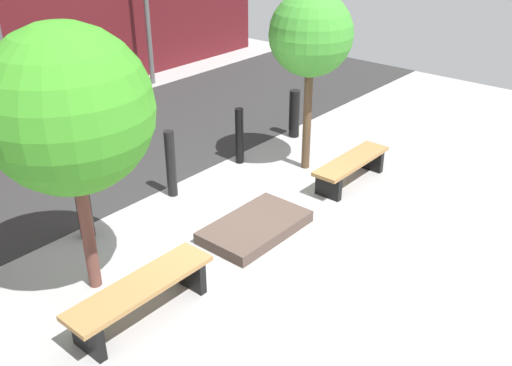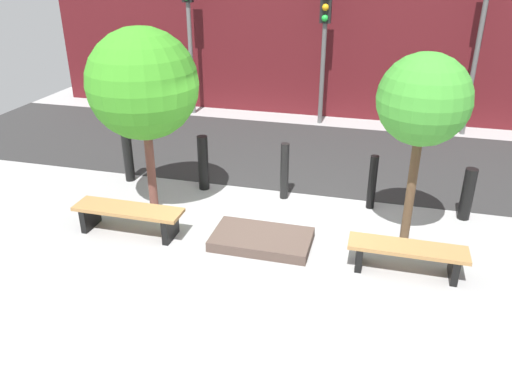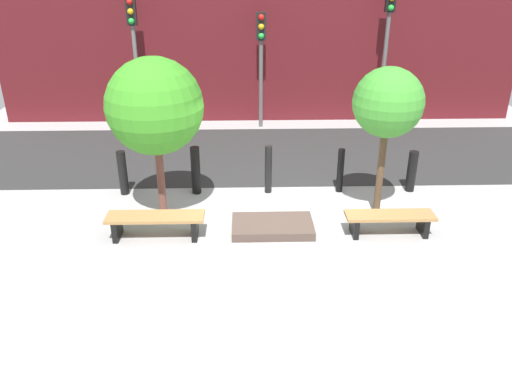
{
  "view_description": "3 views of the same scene",
  "coord_description": "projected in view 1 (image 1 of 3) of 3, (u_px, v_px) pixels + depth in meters",
  "views": [
    {
      "loc": [
        -5.27,
        -4.81,
        4.35
      ],
      "look_at": [
        0.18,
        -0.18,
        0.67
      ],
      "focal_mm": 40.0,
      "sensor_mm": 36.0,
      "label": 1
    },
    {
      "loc": [
        1.65,
        -6.97,
        4.22
      ],
      "look_at": [
        -0.23,
        0.2,
        0.81
      ],
      "focal_mm": 35.0,
      "sensor_mm": 36.0,
      "label": 2
    },
    {
      "loc": [
        -0.54,
        -8.76,
        4.83
      ],
      "look_at": [
        -0.3,
        0.24,
        0.75
      ],
      "focal_mm": 35.0,
      "sensor_mm": 36.0,
      "label": 3
    }
  ],
  "objects": [
    {
      "name": "bench_left",
      "position": [
        142.0,
        293.0,
        6.38
      ],
      "size": [
        1.82,
        0.48,
        0.46
      ],
      "rotation": [
        0.0,
        0.0,
        -0.0
      ],
      "color": "black",
      "rests_on": "ground"
    },
    {
      "name": "bollard_center",
      "position": [
        171.0,
        164.0,
        8.89
      ],
      "size": [
        0.16,
        0.16,
        1.09
      ],
      "primitive_type": "cylinder",
      "color": "black",
      "rests_on": "ground"
    },
    {
      "name": "bollard_left",
      "position": [
        83.0,
        202.0,
        7.8
      ],
      "size": [
        0.2,
        0.2,
        1.09
      ],
      "primitive_type": "cylinder",
      "color": "black",
      "rests_on": "ground"
    },
    {
      "name": "tree_behind_right_bench",
      "position": [
        311.0,
        35.0,
        8.99
      ],
      "size": [
        1.35,
        1.35,
        3.0
      ],
      "color": "#4E3926",
      "rests_on": "ground"
    },
    {
      "name": "road_strip",
      "position": [
        86.0,
        155.0,
        10.5
      ],
      "size": [
        18.0,
        4.26,
        0.01
      ],
      "primitive_type": "cube",
      "color": "#2A2A2A",
      "rests_on": "ground"
    },
    {
      "name": "tree_behind_left_bench",
      "position": [
        68.0,
        110.0,
        6.02
      ],
      "size": [
        1.85,
        1.85,
        3.21
      ],
      "color": "brown",
      "rests_on": "ground"
    },
    {
      "name": "ground_plane",
      "position": [
        238.0,
        224.0,
        8.33
      ],
      "size": [
        18.0,
        18.0,
        0.0
      ],
      "primitive_type": "plane",
      "color": "#989898"
    },
    {
      "name": "planter_bed",
      "position": [
        255.0,
        227.0,
        8.1
      ],
      "size": [
        1.57,
        0.91,
        0.17
      ],
      "primitive_type": "cube",
      "color": "#4D3D35",
      "rests_on": "ground"
    },
    {
      "name": "bollard_right",
      "position": [
        239.0,
        136.0,
        9.99
      ],
      "size": [
        0.15,
        0.15,
        1.01
      ],
      "primitive_type": "cylinder",
      "color": "black",
      "rests_on": "ground"
    },
    {
      "name": "bollard_far_right",
      "position": [
        294.0,
        114.0,
        11.1
      ],
      "size": [
        0.21,
        0.21,
        0.94
      ],
      "primitive_type": "cylinder",
      "color": "black",
      "rests_on": "ground"
    },
    {
      "name": "bench_right",
      "position": [
        351.0,
        166.0,
        9.38
      ],
      "size": [
        1.68,
        0.45,
        0.43
      ],
      "rotation": [
        0.0,
        0.0,
        0.0
      ],
      "color": "black",
      "rests_on": "ground"
    }
  ]
}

